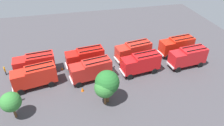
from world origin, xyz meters
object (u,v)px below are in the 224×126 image
(fire_truck_3, at_px, (35,63))
(fire_truck_5, at_px, (141,63))
(fire_truck_2, at_px, (85,57))
(fire_truck_7, at_px, (35,76))
(fire_truck_6, at_px, (91,70))
(traffic_cone_1, at_px, (62,68))
(fire_truck_4, at_px, (188,56))
(tree_0, at_px, (107,82))
(firefighter_0, at_px, (5,70))
(firefighter_1, at_px, (122,64))
(tree_2, at_px, (11,102))
(firefighter_2, at_px, (18,97))
(firefighter_3, at_px, (111,64))
(traffic_cone_0, at_px, (83,89))
(fire_truck_1, at_px, (133,51))
(fire_truck_0, at_px, (177,45))
(tree_1, at_px, (105,88))

(fire_truck_3, xyz_separation_m, fire_truck_5, (-18.60, 4.17, 0.00))
(fire_truck_2, xyz_separation_m, fire_truck_7, (8.80, 3.92, 0.00))
(fire_truck_6, distance_m, traffic_cone_1, 6.83)
(fire_truck_4, height_order, tree_0, tree_0)
(firefighter_0, xyz_separation_m, firefighter_1, (-21.20, 2.80, -0.02))
(fire_truck_2, relative_size, traffic_cone_1, 13.03)
(firefighter_1, xyz_separation_m, tree_2, (17.96, 8.28, 2.01))
(firefighter_2, distance_m, firefighter_3, 16.87)
(traffic_cone_0, bearing_deg, traffic_cone_1, -66.07)
(firefighter_0, distance_m, tree_0, 20.10)
(firefighter_0, bearing_deg, firefighter_1, -26.90)
(tree_0, xyz_separation_m, traffic_cone_1, (6.59, -10.26, -3.49))
(fire_truck_1, distance_m, traffic_cone_0, 13.21)
(fire_truck_6, distance_m, tree_0, 6.41)
(fire_truck_0, relative_size, fire_truck_1, 0.99)
(fire_truck_6, height_order, firefighter_2, fire_truck_6)
(fire_truck_4, distance_m, traffic_cone_0, 20.59)
(firefighter_0, bearing_deg, fire_truck_6, -37.68)
(firefighter_0, relative_size, traffic_cone_1, 2.92)
(fire_truck_6, bearing_deg, fire_truck_5, 170.26)
(traffic_cone_1, bearing_deg, fire_truck_0, -179.31)
(fire_truck_1, xyz_separation_m, fire_truck_2, (9.56, 0.21, 0.00))
(traffic_cone_1, bearing_deg, tree_0, 122.71)
(tree_1, bearing_deg, fire_truck_3, -44.92)
(fire_truck_4, distance_m, firefighter_3, 14.52)
(firefighter_0, bearing_deg, fire_truck_1, -20.67)
(fire_truck_4, relative_size, fire_truck_6, 0.99)
(fire_truck_5, height_order, firefighter_0, fire_truck_5)
(fire_truck_3, xyz_separation_m, firefighter_3, (-13.71, 1.61, -1.20))
(firefighter_1, height_order, traffic_cone_0, firefighter_1)
(fire_truck_5, height_order, fire_truck_6, same)
(tree_2, bearing_deg, fire_truck_5, -163.52)
(fire_truck_2, bearing_deg, tree_0, 94.65)
(fire_truck_4, relative_size, tree_0, 1.32)
(firefighter_2, bearing_deg, tree_2, 170.35)
(firefighter_1, height_order, firefighter_3, firefighter_3)
(fire_truck_0, height_order, tree_0, tree_0)
(fire_truck_6, distance_m, firefighter_3, 5.05)
(tree_1, xyz_separation_m, tree_2, (12.90, -0.32, -0.30))
(fire_truck_4, relative_size, tree_2, 1.71)
(firefighter_3, relative_size, traffic_cone_0, 2.44)
(fire_truck_7, relative_size, traffic_cone_1, 13.19)
(fire_truck_3, bearing_deg, traffic_cone_1, 174.10)
(fire_truck_4, distance_m, tree_2, 30.83)
(tree_1, bearing_deg, fire_truck_1, -126.17)
(firefighter_1, bearing_deg, tree_1, -73.89)
(traffic_cone_0, bearing_deg, fire_truck_2, -101.50)
(firefighter_2, relative_size, tree_1, 0.35)
(fire_truck_1, height_order, fire_truck_3, same)
(firefighter_1, bearing_deg, fire_truck_0, 57.51)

